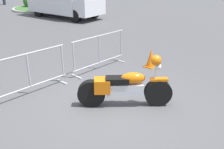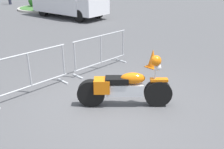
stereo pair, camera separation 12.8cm
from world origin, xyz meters
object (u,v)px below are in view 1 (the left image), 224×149
(crowd_barrier_near, at_px, (29,73))
(crowd_barrier_far, at_px, (99,52))
(motorcycle, at_px, (125,87))
(traffic_cone, at_px, (151,58))

(crowd_barrier_near, relative_size, crowd_barrier_far, 1.00)
(motorcycle, relative_size, traffic_cone, 2.77)
(crowd_barrier_near, bearing_deg, motorcycle, -60.19)
(motorcycle, relative_size, crowd_barrier_near, 0.78)
(crowd_barrier_near, relative_size, traffic_cone, 3.56)
(crowd_barrier_far, distance_m, traffic_cone, 1.65)
(motorcycle, distance_m, crowd_barrier_far, 2.39)
(crowd_barrier_far, xyz_separation_m, traffic_cone, (1.24, -1.06, -0.26))
(motorcycle, xyz_separation_m, crowd_barrier_near, (-1.19, 2.07, 0.09))
(traffic_cone, bearing_deg, crowd_barrier_far, 139.44)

